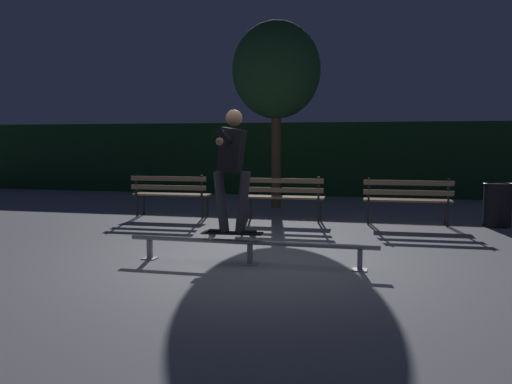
# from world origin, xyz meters

# --- Properties ---
(ground_plane) EXTENTS (90.00, 90.00, 0.00)m
(ground_plane) POSITION_xyz_m (0.00, 0.00, 0.00)
(ground_plane) COLOR gray
(hedge_backdrop) EXTENTS (24.00, 1.20, 2.08)m
(hedge_backdrop) POSITION_xyz_m (0.00, 9.31, 1.04)
(hedge_backdrop) COLOR #193D1E
(hedge_backdrop) RESTS_ON ground
(grind_rail) EXTENTS (3.24, 0.18, 0.31)m
(grind_rail) POSITION_xyz_m (-0.00, -0.15, 0.24)
(grind_rail) COLOR gray
(grind_rail) RESTS_ON ground
(skateboard) EXTENTS (0.79, 0.25, 0.09)m
(skateboard) POSITION_xyz_m (-0.23, -0.15, 0.39)
(skateboard) COLOR black
(skateboard) RESTS_ON grind_rail
(skateboarder) EXTENTS (0.63, 1.41, 1.56)m
(skateboarder) POSITION_xyz_m (-0.23, -0.15, 1.32)
(skateboarder) COLOR black
(skateboarder) RESTS_ON skateboard
(park_bench_leftmost) EXTENTS (1.61, 0.46, 0.88)m
(park_bench_leftmost) POSITION_xyz_m (-2.67, 3.70, 0.54)
(park_bench_leftmost) COLOR #282623
(park_bench_leftmost) RESTS_ON ground
(park_bench_left_center) EXTENTS (1.61, 0.46, 0.88)m
(park_bench_left_center) POSITION_xyz_m (-0.32, 3.70, 0.54)
(park_bench_left_center) COLOR #282623
(park_bench_left_center) RESTS_ON ground
(park_bench_right_center) EXTENTS (1.61, 0.46, 0.88)m
(park_bench_right_center) POSITION_xyz_m (2.02, 3.70, 0.54)
(park_bench_right_center) COLOR #282623
(park_bench_right_center) RESTS_ON ground
(tree_behind_benches) EXTENTS (2.02, 2.02, 4.29)m
(tree_behind_benches) POSITION_xyz_m (-0.90, 5.78, 3.16)
(tree_behind_benches) COLOR brown
(tree_behind_benches) RESTS_ON ground
(trash_can) EXTENTS (0.52, 0.52, 0.80)m
(trash_can) POSITION_xyz_m (3.61, 3.93, 0.41)
(trash_can) COLOR black
(trash_can) RESTS_ON ground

